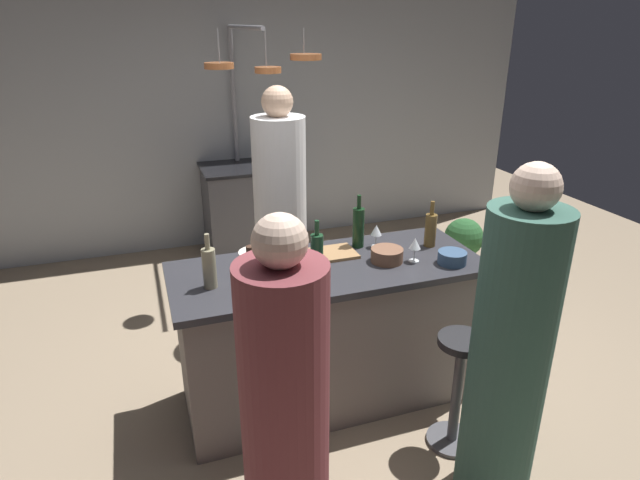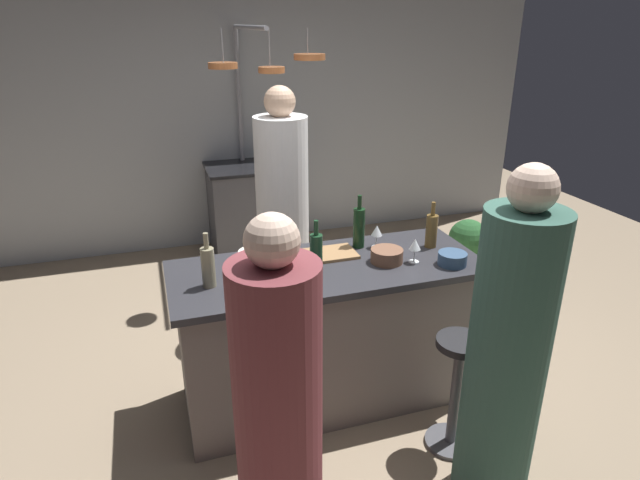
# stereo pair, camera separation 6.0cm
# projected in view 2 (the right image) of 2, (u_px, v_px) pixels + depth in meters

# --- Properties ---
(ground_plane) EXTENTS (9.00, 9.00, 0.00)m
(ground_plane) POSITION_uv_depth(u_px,v_px,m) (327.00, 394.00, 3.42)
(ground_plane) COLOR gray
(back_wall) EXTENTS (6.40, 0.16, 2.60)m
(back_wall) POSITION_uv_depth(u_px,v_px,m) (238.00, 117.00, 5.44)
(back_wall) COLOR #9EA3A8
(back_wall) RESTS_ON ground_plane
(kitchen_island) EXTENTS (1.80, 0.72, 0.90)m
(kitchen_island) POSITION_uv_depth(u_px,v_px,m) (328.00, 333.00, 3.25)
(kitchen_island) COLOR slate
(kitchen_island) RESTS_ON ground_plane
(stove_range) EXTENTS (0.80, 0.64, 0.89)m
(stove_range) POSITION_uv_depth(u_px,v_px,m) (249.00, 209.00, 5.41)
(stove_range) COLOR #47474C
(stove_range) RESTS_ON ground_plane
(chef) EXTENTS (0.38, 0.38, 1.80)m
(chef) POSITION_uv_depth(u_px,v_px,m) (283.00, 221.00, 3.96)
(chef) COLOR white
(chef) RESTS_ON ground_plane
(bar_stool_right) EXTENTS (0.28, 0.28, 0.68)m
(bar_stool_right) POSITION_uv_depth(u_px,v_px,m) (456.00, 388.00, 2.88)
(bar_stool_right) COLOR #4C4C51
(bar_stool_right) RESTS_ON ground_plane
(guest_right) EXTENTS (0.36, 0.36, 1.69)m
(guest_right) POSITION_uv_depth(u_px,v_px,m) (506.00, 360.00, 2.42)
(guest_right) COLOR #33594C
(guest_right) RESTS_ON ground_plane
(bar_stool_left) EXTENTS (0.28, 0.28, 0.68)m
(bar_stool_left) POSITION_uv_depth(u_px,v_px,m) (266.00, 431.00, 2.59)
(bar_stool_left) COLOR #4C4C51
(bar_stool_left) RESTS_ON ground_plane
(guest_left) EXTENTS (0.34, 0.34, 1.62)m
(guest_left) POSITION_uv_depth(u_px,v_px,m) (279.00, 424.00, 2.09)
(guest_left) COLOR brown
(guest_left) RESTS_ON ground_plane
(overhead_pot_rack) EXTENTS (0.88, 1.36, 2.17)m
(overhead_pot_rack) POSITION_uv_depth(u_px,v_px,m) (256.00, 89.00, 4.55)
(overhead_pot_rack) COLOR gray
(overhead_pot_rack) RESTS_ON ground_plane
(potted_plant) EXTENTS (0.36, 0.36, 0.52)m
(potted_plant) POSITION_uv_depth(u_px,v_px,m) (468.00, 243.00, 4.97)
(potted_plant) COLOR brown
(potted_plant) RESTS_ON ground_plane
(cutting_board) EXTENTS (0.32, 0.22, 0.02)m
(cutting_board) POSITION_uv_depth(u_px,v_px,m) (329.00, 254.00, 3.22)
(cutting_board) COLOR #997047
(cutting_board) RESTS_ON kitchen_island
(pepper_mill) EXTENTS (0.05, 0.05, 0.21)m
(pepper_mill) POSITION_uv_depth(u_px,v_px,m) (250.00, 264.00, 2.85)
(pepper_mill) COLOR #382319
(pepper_mill) RESTS_ON kitchen_island
(wine_bottle_white) EXTENTS (0.07, 0.07, 0.30)m
(wine_bottle_white) POSITION_uv_depth(u_px,v_px,m) (208.00, 266.00, 2.80)
(wine_bottle_white) COLOR gray
(wine_bottle_white) RESTS_ON kitchen_island
(wine_bottle_amber) EXTENTS (0.07, 0.07, 0.29)m
(wine_bottle_amber) POSITION_uv_depth(u_px,v_px,m) (431.00, 230.00, 3.30)
(wine_bottle_amber) COLOR brown
(wine_bottle_amber) RESTS_ON kitchen_island
(wine_bottle_green) EXTENTS (0.07, 0.07, 0.30)m
(wine_bottle_green) POSITION_uv_depth(u_px,v_px,m) (316.00, 252.00, 2.98)
(wine_bottle_green) COLOR #193D23
(wine_bottle_green) RESTS_ON kitchen_island
(wine_bottle_red) EXTENTS (0.07, 0.07, 0.33)m
(wine_bottle_red) POSITION_uv_depth(u_px,v_px,m) (359.00, 227.00, 3.29)
(wine_bottle_red) COLOR #143319
(wine_bottle_red) RESTS_ON kitchen_island
(wine_glass_near_left_guest) EXTENTS (0.07, 0.07, 0.15)m
(wine_glass_near_left_guest) POSITION_uv_depth(u_px,v_px,m) (415.00, 245.00, 3.09)
(wine_glass_near_left_guest) COLOR silver
(wine_glass_near_left_guest) RESTS_ON kitchen_island
(wine_glass_by_chef) EXTENTS (0.07, 0.07, 0.15)m
(wine_glass_by_chef) POSITION_uv_depth(u_px,v_px,m) (377.00, 232.00, 3.29)
(wine_glass_by_chef) COLOR silver
(wine_glass_by_chef) RESTS_ON kitchen_island
(mixing_bowl_ceramic) EXTENTS (0.19, 0.19, 0.08)m
(mixing_bowl_ceramic) POSITION_uv_depth(u_px,v_px,m) (255.00, 257.00, 3.10)
(mixing_bowl_ceramic) COLOR silver
(mixing_bowl_ceramic) RESTS_ON kitchen_island
(mixing_bowl_wooden) EXTENTS (0.19, 0.19, 0.08)m
(mixing_bowl_wooden) POSITION_uv_depth(u_px,v_px,m) (387.00, 256.00, 3.12)
(mixing_bowl_wooden) COLOR brown
(mixing_bowl_wooden) RESTS_ON kitchen_island
(mixing_bowl_blue) EXTENTS (0.16, 0.16, 0.07)m
(mixing_bowl_blue) POSITION_uv_depth(u_px,v_px,m) (452.00, 259.00, 3.08)
(mixing_bowl_blue) COLOR #334C6B
(mixing_bowl_blue) RESTS_ON kitchen_island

